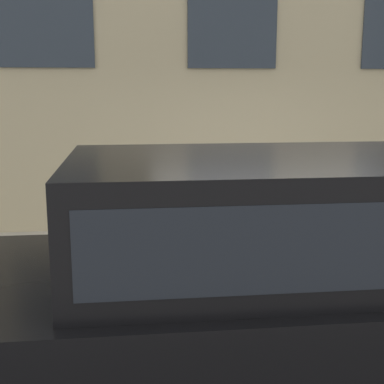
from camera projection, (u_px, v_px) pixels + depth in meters
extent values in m
plane|color=#514F4C|center=(284.00, 314.00, 5.26)|extent=(80.00, 80.00, 0.00)
cube|color=#B2ADA3|center=(251.00, 261.00, 6.65)|extent=(2.88, 60.00, 0.15)
cube|color=#2D3847|center=(233.00, 3.00, 7.40)|extent=(0.03, 1.27, 1.78)
cylinder|color=red|center=(220.00, 286.00, 5.57)|extent=(0.28, 0.28, 0.04)
cylinder|color=red|center=(221.00, 256.00, 5.50)|extent=(0.21, 0.21, 0.69)
sphere|color=maroon|center=(221.00, 224.00, 5.44)|extent=(0.22, 0.22, 0.22)
cylinder|color=black|center=(221.00, 218.00, 5.42)|extent=(0.07, 0.07, 0.09)
cylinder|color=red|center=(236.00, 248.00, 5.50)|extent=(0.09, 0.10, 0.09)
cylinder|color=red|center=(206.00, 249.00, 5.47)|extent=(0.09, 0.10, 0.09)
cylinder|color=navy|center=(164.00, 264.00, 5.46)|extent=(0.08, 0.08, 0.56)
cylinder|color=navy|center=(163.00, 260.00, 5.58)|extent=(0.08, 0.08, 0.56)
cube|color=white|center=(163.00, 216.00, 5.43)|extent=(0.15, 0.10, 0.42)
cylinder|color=white|center=(164.00, 218.00, 5.32)|extent=(0.07, 0.07, 0.40)
cylinder|color=white|center=(162.00, 213.00, 5.53)|extent=(0.07, 0.07, 0.40)
sphere|color=beige|center=(163.00, 187.00, 5.37)|extent=(0.19, 0.19, 0.19)
cylinder|color=black|center=(71.00, 313.00, 4.40)|extent=(0.24, 0.75, 0.75)
cylinder|color=black|center=(375.00, 298.00, 4.71)|extent=(0.24, 0.75, 0.75)
cube|color=black|center=(251.00, 310.00, 3.68)|extent=(1.89, 4.25, 0.64)
cube|color=black|center=(269.00, 212.00, 3.56)|extent=(1.67, 2.64, 0.74)
cube|color=#1E232D|center=(269.00, 212.00, 3.56)|extent=(1.68, 2.42, 0.47)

